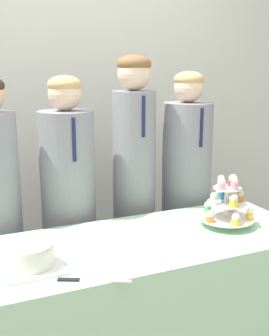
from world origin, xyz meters
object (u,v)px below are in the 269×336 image
(cake_knife, at_px, (82,280))
(student_1, at_px, (70,221))
(round_cake, at_px, (32,253))
(student_3, at_px, (185,203))
(cupcake_stand, at_px, (227,203))
(student_2, at_px, (134,199))

(cake_knife, height_order, student_1, student_1)
(round_cake, bearing_deg, student_3, 29.82)
(round_cake, height_order, cupcake_stand, cupcake_stand)
(cupcake_stand, bearing_deg, round_cake, -175.26)
(student_1, bearing_deg, cake_knife, -101.72)
(cake_knife, distance_m, student_3, 1.19)
(cake_knife, distance_m, cupcake_stand, 0.88)
(student_2, bearing_deg, round_cake, -139.36)
(round_cake, relative_size, student_3, 0.15)
(round_cake, xyz_separation_m, cupcake_stand, (0.98, 0.08, 0.06))
(round_cake, height_order, cake_knife, round_cake)
(student_2, relative_size, student_3, 1.06)
(round_cake, bearing_deg, cupcake_stand, 4.74)
(round_cake, xyz_separation_m, cake_knife, (0.15, -0.18, -0.06))
(cupcake_stand, xyz_separation_m, student_3, (0.07, 0.52, -0.17))
(student_2, distance_m, student_3, 0.36)
(cake_knife, distance_m, student_1, 0.80)
(round_cake, distance_m, student_2, 0.92)
(round_cake, height_order, student_3, student_3)
(cake_knife, relative_size, student_3, 0.17)
(student_3, bearing_deg, round_cake, -150.18)
(round_cake, bearing_deg, cake_knife, -50.78)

